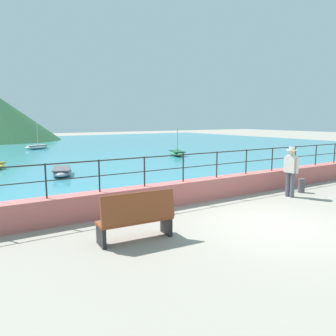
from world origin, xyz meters
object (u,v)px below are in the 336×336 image
object	(u,v)px
bollard	(301,186)
boat_5	(37,147)
person_walking	(291,169)
boat_4	(62,171)
boat_2	(177,153)
bench_main	(137,217)

from	to	relation	value
bollard	boat_5	bearing A→B (deg)	101.03
person_walking	bollard	xyz separation A→B (m)	(0.95, 0.22, -0.72)
bollard	boat_4	bearing A→B (deg)	128.58
person_walking	bollard	bearing A→B (deg)	12.87
boat_2	boat_5	xyz separation A→B (m)	(-7.39, 11.21, 0.00)
bench_main	boat_4	world-z (taller)	bench_main
person_walking	boat_4	world-z (taller)	person_walking
boat_5	person_walking	bearing A→B (deg)	-81.30
boat_4	boat_5	world-z (taller)	boat_5
person_walking	boat_5	bearing A→B (deg)	98.70
bollard	boat_4	world-z (taller)	bollard
person_walking	bollard	world-z (taller)	person_walking
boat_2	boat_4	distance (m)	10.22
bollard	boat_4	size ratio (longest dim) A/B	0.21
boat_2	boat_5	size ratio (longest dim) A/B	1.00
boat_4	bench_main	bearing A→B (deg)	-95.27
boat_4	boat_5	xyz separation A→B (m)	(1.97, 15.31, 0.01)
bench_main	boat_4	bearing A→B (deg)	84.73
bench_main	bollard	bearing A→B (deg)	8.60
boat_4	person_walking	bearing A→B (deg)	-56.41
person_walking	boat_2	xyz separation A→B (m)	(3.76, 12.54, -0.72)
bollard	person_walking	bearing A→B (deg)	-167.13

